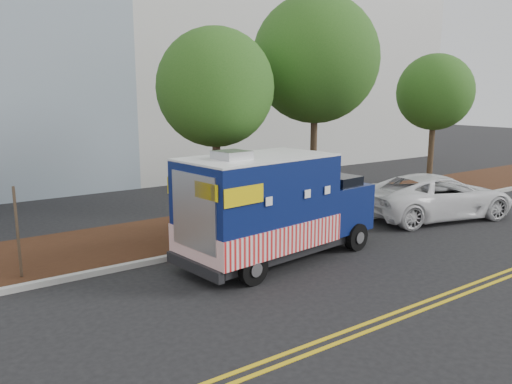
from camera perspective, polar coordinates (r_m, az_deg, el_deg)
ground at (r=13.71m, az=-1.68°, el=-8.21°), size 120.00×120.00×0.00m
curb at (r=14.82m, az=-4.67°, el=-6.43°), size 120.00×0.18×0.15m
mulch_strip at (r=16.59m, az=-8.34°, el=-4.58°), size 120.00×4.00×0.15m
centerline_near at (r=10.55m, az=12.14°, el=-14.60°), size 120.00×0.10×0.01m
centerline_far at (r=10.40m, az=13.18°, el=-15.04°), size 120.00×0.10×0.01m
tree_b at (r=15.94m, az=-4.67°, el=11.76°), size 3.71×3.71×6.59m
tree_c at (r=19.22m, az=6.82°, el=14.80°), size 4.72×4.72×8.16m
tree_d at (r=24.15m, az=19.76°, el=10.65°), size 3.39×3.39×6.31m
sign_post at (r=13.34m, az=-25.57°, el=-4.49°), size 0.06×0.06×2.40m
food_truck at (r=13.61m, az=1.85°, el=-2.08°), size 6.21×2.93×3.16m
white_car at (r=19.69m, az=19.95°, el=-0.44°), size 6.32×4.03×1.62m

